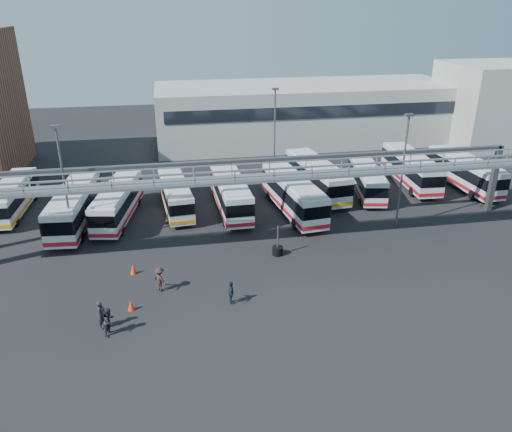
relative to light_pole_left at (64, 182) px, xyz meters
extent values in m
plane|color=black|center=(16.00, -8.00, -5.73)|extent=(140.00, 140.00, 0.00)
cube|color=#94979C|center=(16.00, -3.00, 0.37)|extent=(50.00, 1.80, 0.22)
cube|color=#94979C|center=(16.00, -3.85, 1.32)|extent=(50.00, 0.10, 0.10)
cube|color=#94979C|center=(16.00, -2.15, 1.32)|extent=(50.00, 0.10, 0.10)
cube|color=#4C4F54|center=(16.00, 1.00, 0.57)|extent=(45.00, 0.50, 0.35)
cube|color=#9E9E99|center=(28.00, 30.00, -1.73)|extent=(42.00, 14.00, 8.00)
cube|color=#B2B2AD|center=(54.00, 24.00, -0.23)|extent=(14.00, 12.00, 11.00)
cylinder|color=#4C4F54|center=(0.00, 0.00, -0.73)|extent=(0.18, 0.18, 10.00)
cube|color=#4C4F54|center=(0.00, 0.00, 4.37)|extent=(0.70, 0.35, 0.22)
cylinder|color=#4C4F54|center=(28.00, -1.00, -0.73)|extent=(0.18, 0.18, 10.00)
cube|color=#4C4F54|center=(28.00, -1.00, 4.37)|extent=(0.70, 0.35, 0.22)
cylinder|color=#4C4F54|center=(20.00, 14.00, -0.73)|extent=(0.18, 0.18, 10.00)
cube|color=#4C4F54|center=(20.00, 14.00, 4.37)|extent=(0.70, 0.35, 0.22)
cube|color=silver|center=(-6.65, 8.58, -4.05)|extent=(2.65, 10.19, 2.53)
cube|color=black|center=(-6.65, 8.58, -3.75)|extent=(2.71, 10.25, 1.01)
cube|color=orange|center=(-6.65, 8.58, -4.95)|extent=(2.70, 10.24, 0.32)
cube|color=silver|center=(-6.65, 8.58, -2.71)|extent=(2.39, 9.17, 0.15)
cylinder|color=black|center=(-5.74, 5.31, -5.27)|extent=(0.31, 0.93, 0.92)
cylinder|color=black|center=(-7.57, 11.85, -5.27)|extent=(0.31, 0.93, 0.92)
cylinder|color=black|center=(-5.51, 11.78, -5.27)|extent=(0.31, 0.93, 0.92)
cube|color=silver|center=(-0.39, 4.48, -3.84)|extent=(3.50, 11.55, 2.84)
cube|color=black|center=(-0.39, 4.48, -3.50)|extent=(3.56, 11.61, 1.14)
cube|color=#A51421|center=(-0.39, 4.48, -4.85)|extent=(3.55, 11.60, 0.36)
cube|color=silver|center=(-0.39, 4.48, -2.34)|extent=(3.15, 10.39, 0.17)
cylinder|color=black|center=(-1.86, 0.95, -5.21)|extent=(0.39, 1.06, 1.03)
cylinder|color=black|center=(0.48, 0.76, -5.21)|extent=(0.39, 1.06, 1.03)
cylinder|color=black|center=(-1.27, 8.21, -5.21)|extent=(0.39, 1.06, 1.03)
cylinder|color=black|center=(1.07, 8.02, -5.21)|extent=(0.39, 1.06, 1.03)
cube|color=silver|center=(3.30, 5.17, -3.99)|extent=(4.22, 10.76, 2.62)
cube|color=black|center=(3.30, 5.17, -3.68)|extent=(4.29, 10.83, 1.05)
cube|color=#A51421|center=(3.30, 5.17, -4.92)|extent=(4.28, 10.81, 0.33)
cube|color=silver|center=(3.30, 5.17, -2.60)|extent=(3.80, 9.68, 0.15)
cylinder|color=black|center=(1.64, 2.06, -5.25)|extent=(0.45, 0.99, 0.95)
cylinder|color=black|center=(3.75, 1.67, -5.25)|extent=(0.45, 0.99, 0.95)
cylinder|color=black|center=(2.84, 8.67, -5.25)|extent=(0.45, 0.99, 0.95)
cylinder|color=black|center=(4.95, 8.29, -5.25)|extent=(0.45, 0.99, 0.95)
cube|color=silver|center=(8.60, 6.59, -4.08)|extent=(3.17, 10.10, 2.48)
cube|color=black|center=(8.60, 6.59, -3.79)|extent=(3.23, 10.17, 0.99)
cube|color=orange|center=(8.60, 6.59, -4.96)|extent=(3.22, 10.15, 0.32)
cube|color=silver|center=(8.60, 6.59, -2.77)|extent=(2.85, 9.09, 0.14)
cylinder|color=black|center=(7.89, 3.33, -5.28)|extent=(0.35, 0.92, 0.90)
cylinder|color=black|center=(9.90, 3.52, -5.28)|extent=(0.35, 0.92, 0.90)
cylinder|color=black|center=(7.30, 9.66, -5.28)|extent=(0.35, 0.92, 0.90)
cylinder|color=black|center=(9.31, 9.85, -5.28)|extent=(0.35, 0.92, 0.90)
cube|color=silver|center=(13.83, 5.51, -3.89)|extent=(2.78, 11.15, 2.77)
cube|color=black|center=(13.83, 5.51, -3.56)|extent=(2.84, 11.21, 1.11)
cube|color=#A51421|center=(13.83, 5.51, -4.87)|extent=(2.83, 11.20, 0.35)
cube|color=silver|center=(13.83, 5.51, -2.42)|extent=(2.50, 10.04, 0.16)
cylinder|color=black|center=(12.77, 1.94, -5.22)|extent=(0.33, 1.02, 1.01)
cylinder|color=black|center=(15.05, 1.99, -5.22)|extent=(0.33, 1.02, 1.01)
cylinder|color=black|center=(12.61, 9.04, -5.22)|extent=(0.33, 1.02, 1.01)
cylinder|color=black|center=(14.89, 9.09, -5.22)|extent=(0.33, 1.02, 1.01)
cube|color=silver|center=(19.64, 3.86, -3.84)|extent=(3.81, 11.58, 2.84)
cube|color=black|center=(19.64, 3.86, -3.51)|extent=(3.88, 11.65, 1.14)
cube|color=#A51421|center=(19.64, 3.86, -4.85)|extent=(3.87, 11.64, 0.36)
cube|color=silver|center=(19.64, 3.86, -2.34)|extent=(3.43, 10.42, 0.17)
cylinder|color=black|center=(18.87, 0.12, -5.21)|extent=(0.42, 1.06, 1.03)
cylinder|color=black|center=(21.20, 0.37, -5.21)|extent=(0.42, 1.06, 1.03)
cylinder|color=black|center=(18.07, 7.35, -5.21)|extent=(0.42, 1.06, 1.03)
cylinder|color=black|center=(20.40, 7.60, -5.21)|extent=(0.42, 1.06, 1.03)
cube|color=silver|center=(23.32, 8.48, -3.82)|extent=(3.95, 11.73, 2.88)
cube|color=black|center=(23.32, 8.48, -3.48)|extent=(4.02, 11.80, 1.15)
cube|color=orange|center=(23.32, 8.48, -4.84)|extent=(4.01, 11.79, 0.37)
cube|color=silver|center=(23.32, 8.48, -2.30)|extent=(3.56, 10.56, 0.17)
cylinder|color=black|center=(22.58, 4.68, -5.20)|extent=(0.43, 1.08, 1.05)
cylinder|color=black|center=(24.94, 4.96, -5.20)|extent=(0.43, 1.08, 1.05)
cylinder|color=black|center=(21.71, 11.99, -5.20)|extent=(0.43, 1.08, 1.05)
cylinder|color=black|center=(24.07, 12.27, -5.20)|extent=(0.43, 1.08, 1.05)
cube|color=silver|center=(28.45, 7.37, -4.07)|extent=(4.12, 10.21, 2.49)
cube|color=black|center=(28.45, 7.37, -3.78)|extent=(4.19, 10.28, 1.00)
cube|color=#A51421|center=(28.45, 7.37, -4.96)|extent=(4.17, 10.27, 0.32)
cube|color=silver|center=(28.45, 7.37, -2.76)|extent=(3.70, 9.19, 0.14)
cylinder|color=black|center=(26.85, 4.44, -5.27)|extent=(0.44, 0.94, 0.91)
cylinder|color=black|center=(28.84, 4.05, -5.27)|extent=(0.44, 0.94, 0.91)
cylinder|color=black|center=(28.06, 10.70, -5.27)|extent=(0.44, 0.94, 0.91)
cylinder|color=black|center=(30.05, 10.31, -5.27)|extent=(0.44, 0.94, 0.91)
cube|color=silver|center=(34.35, 9.33, -3.85)|extent=(3.37, 11.47, 2.83)
cube|color=black|center=(34.35, 9.33, -3.51)|extent=(3.43, 11.54, 1.13)
cube|color=#A51421|center=(34.35, 9.33, -4.85)|extent=(3.42, 11.53, 0.36)
cube|color=silver|center=(34.35, 9.33, -2.35)|extent=(3.03, 10.33, 0.16)
cylinder|color=black|center=(32.93, 5.80, -5.21)|extent=(0.38, 1.05, 1.03)
cylinder|color=black|center=(35.26, 5.64, -5.21)|extent=(0.38, 1.05, 1.03)
cylinder|color=black|center=(33.44, 13.03, -5.21)|extent=(0.38, 1.05, 1.03)
cylinder|color=black|center=(35.77, 12.87, -5.21)|extent=(0.38, 1.05, 1.03)
cube|color=silver|center=(39.63, 7.39, -3.88)|extent=(2.79, 11.20, 2.79)
cube|color=black|center=(39.63, 7.39, -3.55)|extent=(2.85, 11.27, 1.11)
cube|color=#A51421|center=(39.63, 7.39, -4.87)|extent=(2.84, 11.25, 0.35)
cube|color=silver|center=(39.63, 7.39, -2.40)|extent=(2.51, 10.08, 0.16)
cylinder|color=black|center=(38.56, 3.80, -5.22)|extent=(0.33, 1.02, 1.01)
cylinder|color=black|center=(40.85, 3.85, -5.22)|extent=(0.33, 1.02, 1.01)
cylinder|color=black|center=(38.40, 10.93, -5.22)|extent=(0.33, 1.02, 1.01)
cylinder|color=black|center=(40.69, 10.98, -5.22)|extent=(0.33, 1.02, 1.01)
imported|color=#212229|center=(3.41, -11.93, -4.78)|extent=(0.64, 0.79, 1.89)
imported|color=#241F2C|center=(3.94, -12.68, -4.81)|extent=(1.02, 1.11, 1.84)
imported|color=#2F1F20|center=(6.99, -8.16, -4.82)|extent=(1.27, 1.33, 1.81)
imported|color=#19262D|center=(11.66, -10.68, -4.90)|extent=(0.42, 0.97, 1.65)
cone|color=#F0360D|center=(5.06, -10.28, -5.36)|extent=(0.57, 0.57, 0.74)
cone|color=#F0360D|center=(5.00, -5.42, -5.36)|extent=(0.52, 0.52, 0.74)
cylinder|color=black|center=(16.27, -4.39, -5.60)|extent=(0.88, 0.88, 0.21)
cylinder|color=black|center=(16.27, -4.39, -5.37)|extent=(0.88, 0.88, 0.21)
cylinder|color=black|center=(16.27, -4.39, -5.14)|extent=(0.88, 0.88, 0.21)
cylinder|color=#4C4F54|center=(16.27, -4.39, -4.47)|extent=(0.13, 0.13, 2.51)
camera|label=1|loc=(8.13, -39.06, 13.04)|focal=35.00mm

